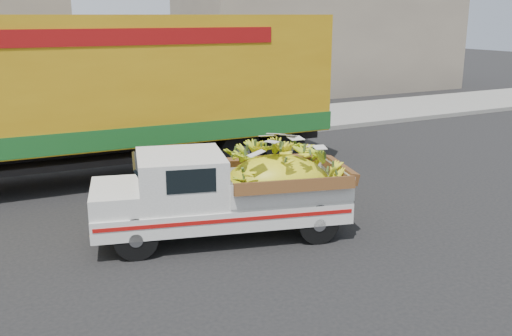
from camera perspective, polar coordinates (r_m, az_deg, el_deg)
ground at (r=10.50m, az=-10.29°, el=-6.36°), size 100.00×100.00×0.00m
curb at (r=16.40m, az=-17.12°, el=1.29°), size 60.00×0.25×0.15m
sidewalk at (r=18.42m, az=-18.39°, el=2.64°), size 60.00×4.00×0.14m
building_right at (r=29.92m, az=6.62°, el=13.47°), size 14.00×6.00×6.00m
pickup_truck at (r=9.99m, az=-1.65°, el=-2.26°), size 4.61×2.65×1.53m
semi_trailer at (r=13.61m, az=-17.07°, el=7.36°), size 12.03×3.06×3.80m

